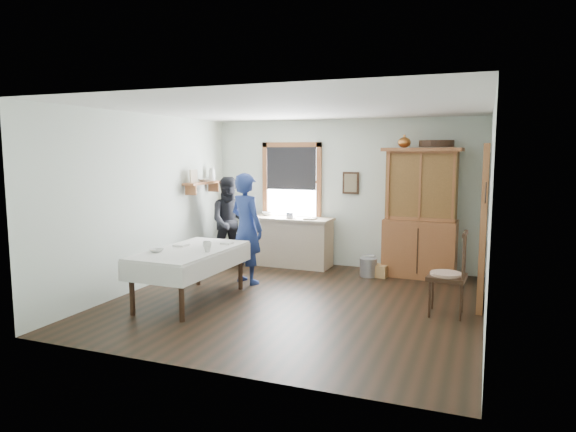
{
  "coord_description": "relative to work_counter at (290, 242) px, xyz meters",
  "views": [
    {
      "loc": [
        2.45,
        -6.64,
        2.11
      ],
      "look_at": [
        -0.24,
        0.3,
        1.18
      ],
      "focal_mm": 32.0,
      "sensor_mm": 36.0,
      "label": 1
    }
  ],
  "objects": [
    {
      "name": "table_cup_b",
      "position": [
        -0.16,
        -2.75,
        0.35
      ],
      "size": [
        0.11,
        0.11,
        0.1
      ],
      "primitive_type": "imported",
      "rotation": [
        0.0,
        0.0,
        -0.08
      ],
      "color": "silver",
      "rests_on": "dining_table"
    },
    {
      "name": "window",
      "position": [
        -0.09,
        0.31,
        1.17
      ],
      "size": [
        1.18,
        0.07,
        1.48
      ],
      "color": "white",
      "rests_on": "room"
    },
    {
      "name": "china_hutch",
      "position": [
        2.36,
        -0.0,
        0.64
      ],
      "size": [
        1.3,
        0.65,
        2.18
      ],
      "primitive_type": "cube",
      "rotation": [
        0.0,
        0.0,
        -0.03
      ],
      "color": "#9B582F",
      "rests_on": "room"
    },
    {
      "name": "wall_shelf",
      "position": [
        -1.46,
        -0.61,
        1.12
      ],
      "size": [
        0.24,
        1.0,
        0.44
      ],
      "color": "#9B582F",
      "rests_on": "room"
    },
    {
      "name": "pail",
      "position": [
        1.55,
        -0.31,
        -0.3
      ],
      "size": [
        0.37,
        0.37,
        0.31
      ],
      "primitive_type": "cube",
      "rotation": [
        0.0,
        0.0,
        -0.31
      ],
      "color": "#9B9DA3",
      "rests_on": "room"
    },
    {
      "name": "wicker_basket",
      "position": [
        1.7,
        -0.26,
        -0.35
      ],
      "size": [
        0.38,
        0.29,
        0.21
      ],
      "primitive_type": "cube",
      "rotation": [
        0.0,
        0.0,
        -0.13
      ],
      "color": "#AA774D",
      "rests_on": "room"
    },
    {
      "name": "rug_beater",
      "position": [
        3.36,
        -1.85,
        1.27
      ],
      "size": [
        0.01,
        0.27,
        0.27
      ],
      "primitive_type": "torus",
      "rotation": [
        0.0,
        1.57,
        0.0
      ],
      "color": "black",
      "rests_on": "room"
    },
    {
      "name": "work_counter",
      "position": [
        0.0,
        0.0,
        0.0
      ],
      "size": [
        1.6,
        0.64,
        0.91
      ],
      "primitive_type": "cube",
      "rotation": [
        0.0,
        0.0,
        -0.03
      ],
      "color": "tan",
      "rests_on": "room"
    },
    {
      "name": "figure_dark",
      "position": [
        -1.0,
        -0.44,
        0.31
      ],
      "size": [
        0.94,
        0.9,
        1.53
      ],
      "primitive_type": "imported",
      "rotation": [
        0.0,
        0.0,
        0.59
      ],
      "color": "black",
      "rests_on": "room"
    },
    {
      "name": "framed_picture",
      "position": [
        1.06,
        0.31,
        1.1
      ],
      "size": [
        0.3,
        0.04,
        0.4
      ],
      "primitive_type": "cube",
      "color": "black",
      "rests_on": "room"
    },
    {
      "name": "woman_blue",
      "position": [
        -0.2,
        -1.44,
        0.37
      ],
      "size": [
        0.71,
        0.6,
        1.65
      ],
      "primitive_type": "imported",
      "rotation": [
        0.0,
        0.0,
        2.75
      ],
      "color": "navy",
      "rests_on": "room"
    },
    {
      "name": "doorway",
      "position": [
        3.37,
        -1.3,
        0.71
      ],
      "size": [
        0.09,
        1.14,
        2.22
      ],
      "color": "#4D4137",
      "rests_on": "room"
    },
    {
      "name": "counter_bowl",
      "position": [
        -0.52,
        0.14,
        0.49
      ],
      "size": [
        0.27,
        0.27,
        0.07
      ],
      "primitive_type": "imported",
      "rotation": [
        0.0,
        0.0,
        -0.42
      ],
      "color": "silver",
      "rests_on": "work_counter"
    },
    {
      "name": "shelf_bowl",
      "position": [
        -1.46,
        -0.6,
        1.14
      ],
      "size": [
        0.22,
        0.22,
        0.05
      ],
      "primitive_type": "imported",
      "color": "silver",
      "rests_on": "wall_shelf"
    },
    {
      "name": "spindle_chair",
      "position": [
        2.94,
        -2.0,
        0.1
      ],
      "size": [
        0.55,
        0.55,
        1.11
      ],
      "primitive_type": "cube",
      "rotation": [
        0.0,
        0.0,
        -0.07
      ],
      "color": "black",
      "rests_on": "room"
    },
    {
      "name": "counter_book",
      "position": [
        0.34,
        -0.09,
        0.46
      ],
      "size": [
        0.18,
        0.23,
        0.02
      ],
      "primitive_type": "imported",
      "rotation": [
        0.0,
        0.0,
        -0.08
      ],
      "color": "#6F644A",
      "rests_on": "work_counter"
    },
    {
      "name": "room",
      "position": [
        0.91,
        -2.15,
        0.9
      ],
      "size": [
        5.01,
        5.01,
        2.7
      ],
      "color": "black",
      "rests_on": "ground"
    },
    {
      "name": "table_cup_a",
      "position": [
        -0.3,
        -2.51,
        0.35
      ],
      "size": [
        0.14,
        0.14,
        0.1
      ],
      "primitive_type": "imported",
      "rotation": [
        0.0,
        0.0,
        -0.17
      ],
      "color": "silver",
      "rests_on": "dining_table"
    },
    {
      "name": "dining_table",
      "position": [
        -0.49,
        -2.66,
        -0.08
      ],
      "size": [
        1.02,
        1.9,
        0.75
      ],
      "primitive_type": "cube",
      "rotation": [
        0.0,
        0.0,
        -0.02
      ],
      "color": "silver",
      "rests_on": "room"
    },
    {
      "name": "table_bowl",
      "position": [
        -0.8,
        -3.01,
        0.32
      ],
      "size": [
        0.21,
        0.21,
        0.05
      ],
      "primitive_type": "imported",
      "rotation": [
        0.0,
        0.0,
        0.04
      ],
      "color": "silver",
      "rests_on": "dining_table"
    }
  ]
}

